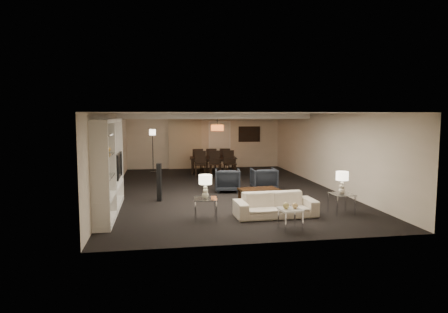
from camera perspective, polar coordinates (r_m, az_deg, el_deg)
name	(u,v)px	position (r m, az deg, el deg)	size (l,w,h in m)	color
floor	(224,190)	(13.11, 0.00, -4.79)	(11.00, 11.00, 0.00)	black
ceiling	(224,113)	(12.88, 0.00, 6.20)	(7.00, 11.00, 0.02)	silver
wall_back	(204,141)	(18.37, -2.81, 2.23)	(7.00, 0.02, 2.50)	beige
wall_front	(272,179)	(7.61, 6.81, -3.15)	(7.00, 0.02, 2.50)	beige
wall_left	(113,154)	(12.84, -15.60, 0.40)	(0.02, 11.00, 2.50)	beige
wall_right	(326,150)	(13.94, 14.34, 0.86)	(0.02, 11.00, 2.50)	beige
ceiling_soffit	(210,116)	(16.35, -2.02, 5.81)	(7.00, 4.00, 0.20)	silver
curtains	(185,142)	(18.21, -5.60, 2.02)	(1.50, 0.12, 2.40)	beige
door	(220,145)	(18.45, -0.64, 1.63)	(0.90, 0.05, 2.10)	silver
painting	(249,134)	(18.67, 3.62, 3.21)	(0.95, 0.04, 0.65)	#142D38
media_unit	(109,167)	(10.26, -16.07, -1.40)	(0.38, 3.40, 2.35)	white
pendant_light	(217,128)	(16.40, -0.97, 4.13)	(0.52, 0.52, 0.24)	#D8591E
sofa	(275,205)	(9.78, 7.35, -6.86)	(1.96, 0.77, 0.57)	beige
coffee_table	(259,195)	(11.30, 5.00, -5.56)	(1.08, 0.63, 0.39)	black
armchair_left	(227,180)	(12.78, 0.50, -3.41)	(0.78, 0.80, 0.73)	black
armchair_right	(264,179)	(13.04, 5.71, -3.25)	(0.78, 0.80, 0.73)	black
side_table_left	(206,209)	(9.45, -2.66, -7.49)	(0.54, 0.54, 0.50)	white
side_table_right	(341,204)	(10.40, 16.42, -6.48)	(0.54, 0.54, 0.50)	white
table_lamp_left	(205,187)	(9.34, -2.67, -4.33)	(0.30, 0.30, 0.56)	beige
table_lamp_right	(342,183)	(10.30, 16.51, -3.60)	(0.30, 0.30, 0.56)	beige
marble_table	(290,219)	(8.78, 9.44, -8.80)	(0.45, 0.45, 0.45)	white
gold_gourd_a	(286,206)	(8.67, 8.85, -6.95)	(0.14, 0.14, 0.14)	tan
gold_gourd_b	(295,206)	(8.74, 10.10, -6.94)	(0.13, 0.13, 0.13)	tan
television	(114,166)	(11.14, -15.39, -1.27)	(0.15, 1.17, 0.67)	black
vase_blue	(102,175)	(9.04, -16.97, -2.53)	(0.18, 0.18, 0.19)	blue
vase_amber	(107,149)	(9.90, -16.36, 1.09)	(0.17, 0.17, 0.18)	#AB7F39
floor_speaker	(159,182)	(11.48, -9.24, -3.66)	(0.12, 0.12, 1.08)	black
dining_table	(213,166)	(16.64, -1.57, -1.30)	(1.93, 1.08, 0.68)	black
chair_nl	(200,164)	(15.91, -3.40, -1.05)	(0.47, 0.47, 1.01)	black
chair_nm	(215,164)	(15.98, -1.26, -1.01)	(0.47, 0.47, 1.01)	black
chair_nr	(230,163)	(16.08, 0.86, -0.97)	(0.47, 0.47, 1.01)	black
chair_fl	(197,160)	(17.20, -3.85, -0.53)	(0.47, 0.47, 1.01)	black
chair_fm	(211,160)	(17.26, -1.87, -0.49)	(0.47, 0.47, 1.01)	black
chair_fr	(225,160)	(17.35, 0.09, -0.45)	(0.47, 0.47, 1.01)	black
floor_lamp	(153,151)	(17.28, -10.13, 0.80)	(0.26, 0.26, 1.83)	black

